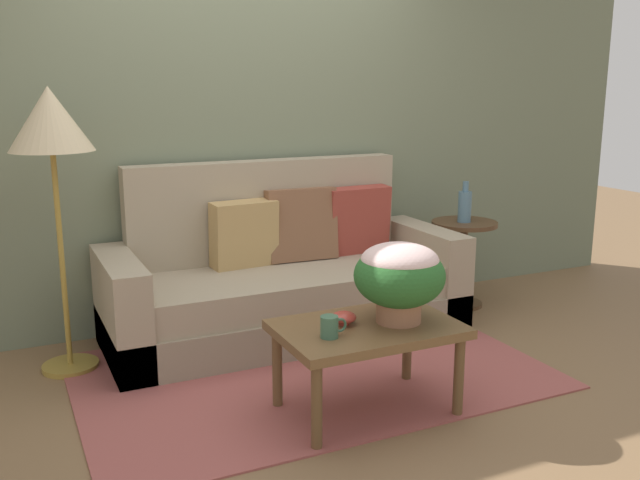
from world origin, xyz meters
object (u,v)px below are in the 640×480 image
side_table (463,248)px  coffee_mug (330,327)px  potted_plant (399,274)px  coffee_table (367,336)px  floor_lamp (51,132)px  snack_bowl (344,318)px  couch (284,282)px  table_vase (465,206)px

side_table → coffee_mug: 2.07m
potted_plant → coffee_mug: potted_plant is taller
coffee_table → coffee_mug: (-0.24, -0.07, 0.11)m
floor_lamp → potted_plant: bearing=-40.1°
floor_lamp → potted_plant: 1.95m
side_table → potted_plant: potted_plant is taller
snack_bowl → coffee_mug: bearing=-136.9°
coffee_mug → snack_bowl: size_ratio=1.07×
coffee_table → snack_bowl: bearing=153.3°
couch → floor_lamp: 1.65m
table_vase → coffee_mug: bearing=-143.3°
coffee_table → table_vase: bearing=39.3°
side_table → snack_bowl: side_table is taller
coffee_table → floor_lamp: bearing=137.1°
potted_plant → table_vase: table_vase is taller
table_vase → floor_lamp: bearing=179.8°
couch → coffee_mug: (-0.30, -1.28, 0.16)m
side_table → coffee_mug: side_table is taller
potted_plant → snack_bowl: 0.34m
coffee_mug → side_table: bearing=36.7°
potted_plant → table_vase: 1.72m
coffee_table → snack_bowl: (-0.10, 0.05, 0.09)m
couch → coffee_mug: 1.33m
coffee_table → side_table: side_table is taller
side_table → floor_lamp: 2.82m
snack_bowl → potted_plant: bearing=-16.0°
floor_lamp → side_table: bearing=0.0°
floor_lamp → snack_bowl: bearing=-44.0°
potted_plant → table_vase: (1.26, 1.18, 0.05)m
side_table → table_vase: (-0.01, -0.01, 0.31)m
potted_plant → couch: bearing=94.2°
side_table → coffee_mug: bearing=-143.3°
coffee_table → potted_plant: (0.16, -0.02, 0.29)m
coffee_table → potted_plant: bearing=-8.4°
table_vase → side_table: bearing=37.1°
floor_lamp → coffee_mug: 1.80m
snack_bowl → table_vase: size_ratio=0.42×
coffee_mug → table_vase: table_vase is taller
floor_lamp → table_vase: bearing=-0.2°
coffee_table → side_table: bearing=39.3°
floor_lamp → potted_plant: floor_lamp is taller
side_table → table_vase: bearing=-142.9°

